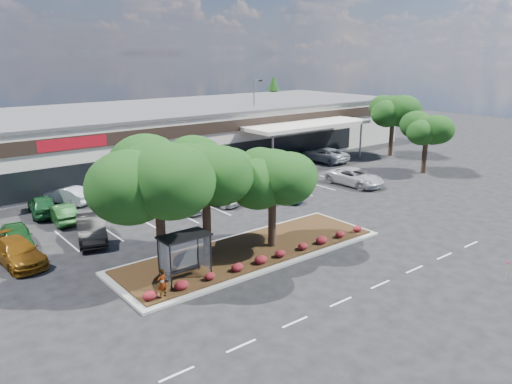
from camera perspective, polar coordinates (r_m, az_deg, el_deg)
ground at (r=30.56m, az=7.09°, el=-8.28°), size 160.00×160.00×0.00m
retail_store at (r=57.71m, az=-17.60°, el=5.72°), size 80.40×25.20×6.25m
landscape_island at (r=32.01m, az=-0.58°, el=-6.77°), size 18.00×6.00×0.26m
lane_markings at (r=37.95m, az=-4.35°, el=-3.37°), size 33.12×20.06×0.01m
shrub_row at (r=30.36m, az=1.88°, el=-7.28°), size 17.00×0.80×0.50m
bus_shelter at (r=27.54m, az=-8.33°, el=-5.87°), size 2.75×1.55×2.59m
island_tree_west at (r=27.99m, az=-10.97°, el=-1.52°), size 7.20×7.20×7.89m
island_tree_mid at (r=30.32m, az=-5.73°, el=-0.54°), size 6.60×6.60×7.32m
island_tree_east at (r=31.57m, az=1.88°, el=-0.59°), size 5.80×5.80×6.50m
tree_east_near at (r=55.49m, az=18.82°, el=5.36°), size 5.60×5.60×6.51m
tree_east_far at (r=63.95m, az=15.30°, el=7.39°), size 6.40×6.40×7.62m
conifer_north_east at (r=83.74m, az=1.99°, el=10.21°), size 3.96×3.96×9.00m
person_waiting at (r=26.14m, az=-10.71°, el=-10.21°), size 0.64×0.50×1.56m
light_pole at (r=61.02m, az=-0.19°, el=7.89°), size 1.39×0.84×9.39m
survey_stake at (r=31.51m, az=26.73°, el=-7.73°), size 0.07×0.14×1.14m
car_0 at (r=33.51m, az=-25.63°, el=-6.19°), size 2.64×5.37×1.50m
car_1 at (r=36.05m, az=-25.71°, el=-4.66°), size 2.48×4.81×1.56m
car_2 at (r=35.63m, az=-18.32°, el=-4.00°), size 3.22×5.44×1.69m
car_3 at (r=40.48m, az=-8.61°, el=-1.14°), size 2.91×4.89×1.56m
car_4 at (r=42.11m, az=-4.69°, el=-0.31°), size 3.16×5.10×1.62m
car_5 at (r=42.28m, az=-0.34°, el=-0.35°), size 1.95×4.23×1.40m
car_6 at (r=42.69m, az=2.93°, el=-0.26°), size 3.08×4.22×1.34m
car_7 at (r=48.91m, az=11.22°, el=1.69°), size 2.95×5.99×1.64m
car_9 at (r=42.59m, az=-23.22°, el=-1.40°), size 2.55×4.89×1.59m
car_10 at (r=40.28m, az=-21.31°, el=-2.23°), size 1.83×4.47×1.44m
car_11 at (r=44.88m, az=-20.65°, el=-0.37°), size 3.29×4.77×1.49m
car_12 at (r=45.92m, az=-10.98°, el=0.80°), size 2.01×5.03×1.63m
car_13 at (r=45.36m, az=-6.37°, el=0.76°), size 4.23×6.14×1.56m
car_14 at (r=50.39m, az=-4.72°, el=2.35°), size 2.28×4.94×1.64m
car_15 at (r=52.28m, az=-0.27°, el=2.82°), size 3.26×4.80×1.52m
car_16 at (r=54.95m, az=3.18°, el=3.36°), size 1.60×4.28×1.40m
car_17 at (r=59.18m, az=7.83°, el=4.25°), size 2.90×6.05×1.66m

